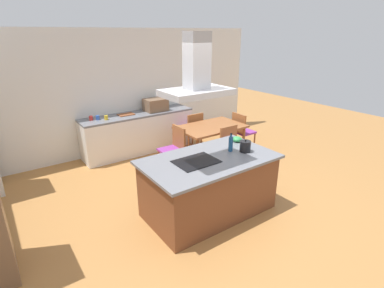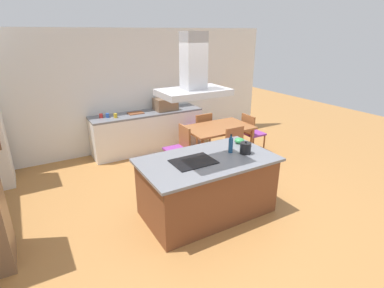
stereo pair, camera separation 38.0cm
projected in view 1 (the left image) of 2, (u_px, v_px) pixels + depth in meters
The scene contains 19 objects.
ground at pixel (161, 175), 5.77m from camera, with size 16.00×16.00×0.00m, color #AD753D.
wall_back at pixel (120, 92), 6.62m from camera, with size 7.20×0.10×2.70m, color white.
kitchen_island at pixel (209, 185), 4.46m from camera, with size 1.98×1.14×0.90m.
cooktop at pixel (196, 162), 4.17m from camera, with size 0.60×0.44×0.01m, color black.
tea_kettle at pixel (245, 146), 4.50m from camera, with size 0.22×0.17×0.20m.
olive_oil_bottle at pixel (231, 144), 4.51m from camera, with size 0.07×0.07×0.29m.
mixing_bowl at pixel (237, 139), 4.92m from camera, with size 0.16×0.16×0.09m, color #33934C.
back_counter at pixel (139, 133), 6.78m from camera, with size 2.56×0.62×0.90m.
countertop_microwave at pixel (156, 105), 6.82m from camera, with size 0.50×0.38×0.28m, color brown.
coffee_mug_red at pixel (91, 118), 6.11m from camera, with size 0.08×0.08×0.09m, color red.
coffee_mug_blue at pixel (98, 118), 6.14m from camera, with size 0.08×0.08×0.09m, color #2D56B2.
coffee_mug_yellow at pixel (106, 118), 6.15m from camera, with size 0.08×0.08×0.09m, color gold.
cutting_board at pixel (126, 114), 6.52m from camera, with size 0.34×0.24×0.02m, color brown.
dining_table at pixel (211, 130), 6.28m from camera, with size 1.40×0.90×0.75m.
chair_at_right_end at pixel (242, 129), 6.83m from camera, with size 0.42×0.42×0.89m.
chair_facing_back_wall at pixel (193, 129), 6.84m from camera, with size 0.42×0.42×0.89m.
chair_facing_island at pixel (232, 146), 5.83m from camera, with size 0.42×0.42×0.89m.
chair_at_left_end at pixel (174, 146), 5.84m from camera, with size 0.42×0.42×0.89m.
range_hood at pixel (197, 75), 3.74m from camera, with size 0.90×0.55×0.78m.
Camera 1 is at (-2.48, -3.08, 2.63)m, focal length 27.66 mm.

